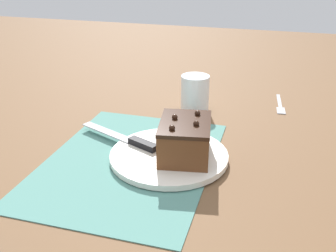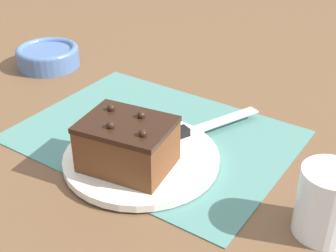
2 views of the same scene
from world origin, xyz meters
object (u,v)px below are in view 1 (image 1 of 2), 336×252
object	(u,v)px
chocolate_cake	(185,139)
dessert_fork	(280,105)
cake_plate	(169,156)
drinking_glass	(195,93)
serving_knife	(130,140)

from	to	relation	value
chocolate_cake	dessert_fork	world-z (taller)	chocolate_cake
cake_plate	chocolate_cake	distance (m)	0.06
chocolate_cake	drinking_glass	xyz separation A→B (m)	(0.29, 0.04, -0.01)
drinking_glass	serving_knife	bearing A→B (deg)	161.46
cake_plate	serving_knife	size ratio (longest dim) A/B	1.16
cake_plate	drinking_glass	size ratio (longest dim) A/B	2.57
serving_knife	dessert_fork	xyz separation A→B (m)	(0.35, -0.31, -0.02)
chocolate_cake	serving_knife	bearing A→B (deg)	78.57
cake_plate	serving_knife	world-z (taller)	serving_knife
chocolate_cake	dessert_fork	distance (m)	0.42
serving_knife	dessert_fork	size ratio (longest dim) A/B	1.42
serving_knife	cake_plate	bearing A→B (deg)	-82.14
chocolate_cake	drinking_glass	size ratio (longest dim) A/B	1.52
cake_plate	dessert_fork	size ratio (longest dim) A/B	1.65
cake_plate	drinking_glass	distance (m)	0.29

